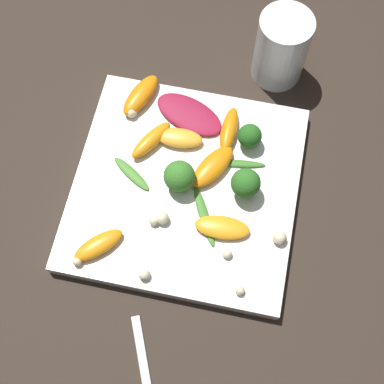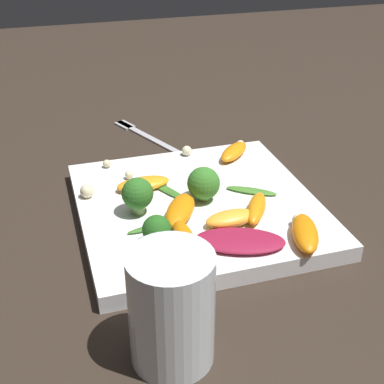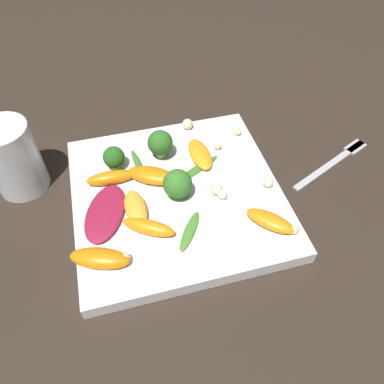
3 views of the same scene
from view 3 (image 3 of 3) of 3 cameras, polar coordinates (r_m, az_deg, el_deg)
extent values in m
plane|color=#2D231C|center=(0.58, -2.27, -1.30)|extent=(2.40, 2.40, 0.00)
cube|color=white|center=(0.57, -2.31, -0.60)|extent=(0.31, 0.31, 0.02)
cylinder|color=white|center=(0.62, -25.65, 4.61)|extent=(0.08, 0.08, 0.11)
cube|color=#B2B2B7|center=(0.67, 20.39, 4.06)|extent=(0.17, 0.08, 0.01)
cube|color=#B2B2B7|center=(0.72, 23.66, 6.40)|extent=(0.04, 0.03, 0.01)
ellipsoid|color=maroon|center=(0.55, -13.09, -3.09)|extent=(0.09, 0.12, 0.01)
ellipsoid|color=orange|center=(0.51, -6.62, -5.35)|extent=(0.08, 0.06, 0.02)
ellipsoid|color=orange|center=(0.58, -6.09, 2.53)|extent=(0.08, 0.07, 0.02)
ellipsoid|color=orange|center=(0.50, -13.84, -9.79)|extent=(0.08, 0.06, 0.02)
ellipsoid|color=#FCAD33|center=(0.54, -8.59, -2.42)|extent=(0.03, 0.07, 0.02)
ellipsoid|color=orange|center=(0.58, -12.25, 2.16)|extent=(0.07, 0.02, 0.02)
ellipsoid|color=orange|center=(0.53, 11.83, -4.32)|extent=(0.07, 0.07, 0.02)
ellipsoid|color=orange|center=(0.61, 1.23, 5.80)|extent=(0.04, 0.08, 0.02)
cylinder|color=#7A9E51|center=(0.61, -11.60, 4.15)|extent=(0.02, 0.02, 0.01)
sphere|color=#26601E|center=(0.60, -11.83, 5.21)|extent=(0.03, 0.03, 0.03)
cylinder|color=#7A9E51|center=(0.55, -2.53, -0.11)|extent=(0.01, 0.01, 0.01)
sphere|color=#387A28|center=(0.54, -2.59, 1.18)|extent=(0.04, 0.04, 0.04)
cylinder|color=#84AD5B|center=(0.61, -4.75, 6.09)|extent=(0.02, 0.02, 0.02)
sphere|color=#2D6B23|center=(0.60, -4.87, 7.48)|extent=(0.04, 0.04, 0.04)
ellipsoid|color=#3D7528|center=(0.59, 0.66, 3.43)|extent=(0.09, 0.05, 0.00)
ellipsoid|color=#3D7528|center=(0.60, -7.99, 3.81)|extent=(0.02, 0.08, 0.00)
ellipsoid|color=#47842D|center=(0.52, -0.49, -5.97)|extent=(0.05, 0.07, 0.01)
sphere|color=beige|center=(0.56, 3.84, 0.41)|extent=(0.02, 0.02, 0.02)
sphere|color=beige|center=(0.63, 3.88, 7.04)|extent=(0.01, 0.01, 0.01)
sphere|color=beige|center=(0.58, 11.55, 1.42)|extent=(0.02, 0.02, 0.02)
sphere|color=beige|center=(0.53, 15.30, -5.58)|extent=(0.01, 0.01, 0.01)
sphere|color=beige|center=(0.49, -10.24, -9.92)|extent=(0.02, 0.02, 0.02)
sphere|color=beige|center=(0.66, 6.98, 9.07)|extent=(0.01, 0.01, 0.01)
sphere|color=beige|center=(0.55, 4.67, -0.43)|extent=(0.01, 0.01, 0.01)
sphere|color=beige|center=(0.66, -0.69, 10.31)|extent=(0.02, 0.02, 0.02)
camera|label=1|loc=(0.62, 59.49, 63.80)|focal=50.00mm
camera|label=2|loc=(0.75, -64.07, 20.35)|focal=50.00mm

